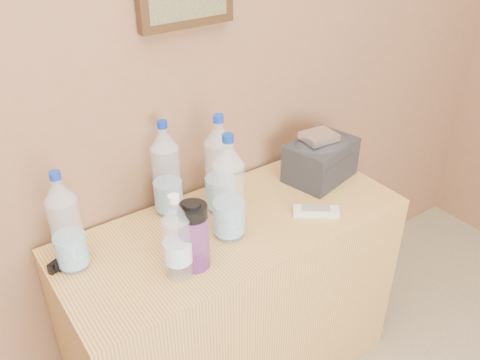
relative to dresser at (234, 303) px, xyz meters
name	(u,v)px	position (x,y,z in m)	size (l,w,h in m)	color
dresser	(234,303)	(0.00, 0.00, 0.00)	(1.13, 0.47, 0.71)	tan
pet_large_a	(67,227)	(-0.48, 0.09, 0.49)	(0.08, 0.08, 0.31)	white
pet_large_b	(167,173)	(-0.13, 0.18, 0.50)	(0.09, 0.09, 0.33)	silver
pet_large_c	(220,169)	(0.01, 0.10, 0.50)	(0.09, 0.09, 0.34)	#A7C6D3
pet_large_d	(229,193)	(-0.04, -0.04, 0.50)	(0.09, 0.09, 0.34)	silver
pet_small	(177,241)	(-0.25, -0.10, 0.47)	(0.07, 0.07, 0.26)	silver
nalgene_bottle	(194,235)	(-0.20, -0.10, 0.46)	(0.09, 0.09, 0.21)	#762E97
sunglasses	(66,258)	(-0.50, 0.12, 0.37)	(0.12, 0.05, 0.03)	black
ac_remote	(316,211)	(0.25, -0.11, 0.36)	(0.15, 0.05, 0.02)	white
toiletry_bag	(321,158)	(0.41, 0.05, 0.43)	(0.24, 0.17, 0.16)	black
foil_packet	(319,137)	(0.39, 0.05, 0.53)	(0.11, 0.09, 0.02)	silver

